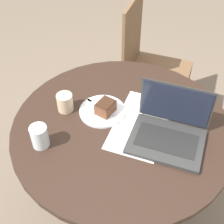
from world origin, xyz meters
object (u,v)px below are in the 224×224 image
object	(u,v)px
chair	(148,67)
plate	(102,111)
coffee_glass	(65,102)
laptop	(169,132)

from	to	relation	value
chair	plate	distance (m)	0.82
chair	coffee_glass	xyz separation A→B (m)	(-0.81, -0.23, 0.30)
plate	coffee_glass	xyz separation A→B (m)	(-0.12, 0.13, 0.04)
chair	plate	xyz separation A→B (m)	(-0.69, -0.35, 0.26)
laptop	coffee_glass	bearing A→B (deg)	-1.63
plate	coffee_glass	bearing A→B (deg)	133.55
plate	laptop	size ratio (longest dim) A/B	0.56
laptop	plate	bearing A→B (deg)	-9.63
plate	laptop	world-z (taller)	laptop
chair	coffee_glass	size ratio (longest dim) A/B	11.11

